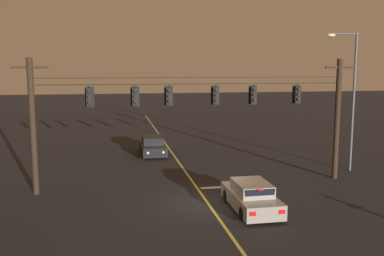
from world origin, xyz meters
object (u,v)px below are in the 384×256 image
traffic_light_centre (169,96)px  traffic_light_far_right (297,95)px  traffic_light_left_inner (135,97)px  street_lamp_corner (350,90)px  traffic_light_leftmost (89,97)px  traffic_light_right_inner (216,96)px  car_waiting_near_lane (251,197)px  car_oncoming_lead (153,146)px  traffic_light_rightmost (253,95)px

traffic_light_centre → traffic_light_far_right: 7.49m
traffic_light_left_inner → street_lamp_corner: bearing=6.8°
traffic_light_centre → traffic_light_far_right: bearing=0.0°
traffic_light_leftmost → traffic_light_right_inner: bearing=0.0°
traffic_light_left_inner → car_waiting_near_lane: size_ratio=0.28×
traffic_light_left_inner → traffic_light_right_inner: size_ratio=1.00×
traffic_light_left_inner → car_waiting_near_lane: traffic_light_left_inner is taller
traffic_light_centre → street_lamp_corner: (11.80, 1.62, 0.14)m
street_lamp_corner → traffic_light_leftmost: bearing=-174.2°
traffic_light_right_inner → car_waiting_near_lane: 6.40m
traffic_light_left_inner → street_lamp_corner: street_lamp_corner is taller
street_lamp_corner → traffic_light_far_right: bearing=-159.4°
traffic_light_centre → car_waiting_near_lane: traffic_light_centre is taller
traffic_light_leftmost → car_oncoming_lead: bearing=65.6°
traffic_light_rightmost → street_lamp_corner: (6.97, 1.62, 0.14)m
street_lamp_corner → traffic_light_centre: bearing=-172.2°
car_waiting_near_lane → traffic_light_centre: bearing=125.5°
traffic_light_far_right → car_waiting_near_lane: (-4.25, -4.55, -4.46)m
traffic_light_rightmost → traffic_light_left_inner: bearing=180.0°
car_oncoming_lead → traffic_light_centre: bearing=-89.5°
traffic_light_right_inner → car_oncoming_lead: size_ratio=0.28×
traffic_light_leftmost → traffic_light_right_inner: size_ratio=1.00×
traffic_light_far_right → car_waiting_near_lane: size_ratio=0.28×
traffic_light_right_inner → traffic_light_rightmost: 2.20m
traffic_light_right_inner → car_waiting_near_lane: bearing=-82.3°
traffic_light_right_inner → street_lamp_corner: (9.17, 1.62, 0.14)m
traffic_light_centre → car_oncoming_lead: 10.18m
car_oncoming_lead → street_lamp_corner: street_lamp_corner is taller
traffic_light_right_inner → traffic_light_rightmost: (2.20, 0.00, 0.00)m
traffic_light_left_inner → traffic_light_right_inner: same height
traffic_light_leftmost → car_waiting_near_lane: size_ratio=0.28×
traffic_light_left_inner → traffic_light_right_inner: 4.47m
car_oncoming_lead → street_lamp_corner: bearing=-32.4°
traffic_light_left_inner → street_lamp_corner: size_ratio=0.14×
traffic_light_far_right → car_waiting_near_lane: traffic_light_far_right is taller
traffic_light_left_inner → traffic_light_far_right: bearing=0.0°
traffic_light_leftmost → car_waiting_near_lane: 9.82m
car_waiting_near_lane → traffic_light_rightmost: bearing=70.7°
traffic_light_centre → car_oncoming_lead: size_ratio=0.28×
traffic_light_left_inner → car_oncoming_lead: bearing=79.1°
traffic_light_rightmost → traffic_light_centre: bearing=180.0°
traffic_light_leftmost → traffic_light_centre: bearing=0.0°
traffic_light_centre → street_lamp_corner: 11.91m
traffic_light_leftmost → street_lamp_corner: street_lamp_corner is taller
traffic_light_left_inner → street_lamp_corner: 13.73m
traffic_light_right_inner → street_lamp_corner: street_lamp_corner is taller
traffic_light_rightmost → street_lamp_corner: size_ratio=0.14×
traffic_light_left_inner → traffic_light_leftmost: bearing=180.0°
car_oncoming_lead → traffic_light_right_inner: bearing=-73.5°
traffic_light_far_right → traffic_light_leftmost: bearing=180.0°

